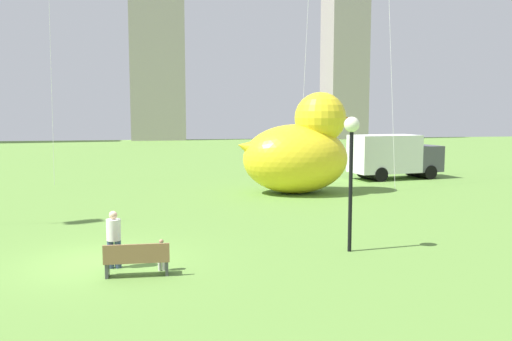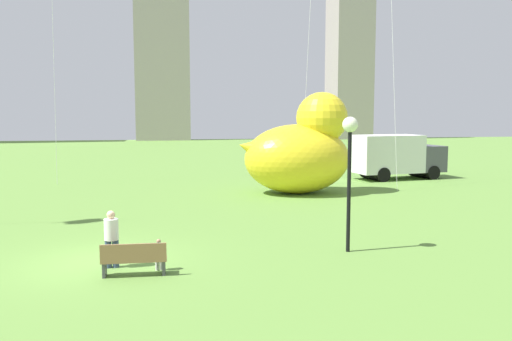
{
  "view_description": "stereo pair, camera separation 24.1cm",
  "coord_description": "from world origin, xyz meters",
  "px_view_note": "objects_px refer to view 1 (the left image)",
  "views": [
    {
      "loc": [
        1.63,
        -15.8,
        4.32
      ],
      "look_at": [
        5.51,
        5.17,
        2.0
      ],
      "focal_mm": 37.82,
      "sensor_mm": 36.0,
      "label": 1
    },
    {
      "loc": [
        1.86,
        -15.84,
        4.32
      ],
      "look_at": [
        5.51,
        5.17,
        2.0
      ],
      "focal_mm": 37.82,
      "sensor_mm": 36.0,
      "label": 2
    }
  ],
  "objects_px": {
    "lamppost": "(351,147)",
    "giant_inflatable_duck": "(300,150)",
    "person_adult": "(114,237)",
    "person_child": "(162,253)",
    "park_bench": "(137,259)",
    "box_truck": "(393,157)"
  },
  "relations": [
    {
      "from": "person_child",
      "to": "park_bench",
      "type": "bearing_deg",
      "value": -146.49
    },
    {
      "from": "person_adult",
      "to": "park_bench",
      "type": "bearing_deg",
      "value": -55.13
    },
    {
      "from": "person_adult",
      "to": "giant_inflatable_duck",
      "type": "height_order",
      "value": "giant_inflatable_duck"
    },
    {
      "from": "person_adult",
      "to": "lamppost",
      "type": "xyz_separation_m",
      "value": [
        7.07,
        0.53,
        2.36
      ]
    },
    {
      "from": "park_bench",
      "to": "box_truck",
      "type": "xyz_separation_m",
      "value": [
        15.65,
        18.43,
        0.97
      ]
    },
    {
      "from": "park_bench",
      "to": "giant_inflatable_duck",
      "type": "distance_m",
      "value": 15.86
    },
    {
      "from": "lamppost",
      "to": "giant_inflatable_duck",
      "type": "bearing_deg",
      "value": 82.28
    },
    {
      "from": "person_adult",
      "to": "giant_inflatable_duck",
      "type": "xyz_separation_m",
      "value": [
        8.7,
        12.61,
        1.4
      ]
    },
    {
      "from": "giant_inflatable_duck",
      "to": "lamppost",
      "type": "bearing_deg",
      "value": -97.72
    },
    {
      "from": "lamppost",
      "to": "person_adult",
      "type": "bearing_deg",
      "value": -175.72
    },
    {
      "from": "person_adult",
      "to": "person_child",
      "type": "bearing_deg",
      "value": -21.14
    },
    {
      "from": "person_adult",
      "to": "giant_inflatable_duck",
      "type": "relative_size",
      "value": 0.25
    },
    {
      "from": "box_truck",
      "to": "park_bench",
      "type": "bearing_deg",
      "value": -130.33
    },
    {
      "from": "lamppost",
      "to": "box_truck",
      "type": "relative_size",
      "value": 0.67
    },
    {
      "from": "person_child",
      "to": "giant_inflatable_duck",
      "type": "relative_size",
      "value": 0.13
    },
    {
      "from": "person_child",
      "to": "lamppost",
      "type": "relative_size",
      "value": 0.21
    },
    {
      "from": "person_adult",
      "to": "giant_inflatable_duck",
      "type": "distance_m",
      "value": 15.38
    },
    {
      "from": "park_bench",
      "to": "giant_inflatable_duck",
      "type": "xyz_separation_m",
      "value": [
        8.06,
        13.53,
        1.81
      ]
    },
    {
      "from": "person_child",
      "to": "person_adult",
      "type": "bearing_deg",
      "value": 158.86
    },
    {
      "from": "park_bench",
      "to": "lamppost",
      "type": "height_order",
      "value": "lamppost"
    },
    {
      "from": "park_bench",
      "to": "person_child",
      "type": "height_order",
      "value": "park_bench"
    },
    {
      "from": "person_adult",
      "to": "person_child",
      "type": "relative_size",
      "value": 1.84
    }
  ]
}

